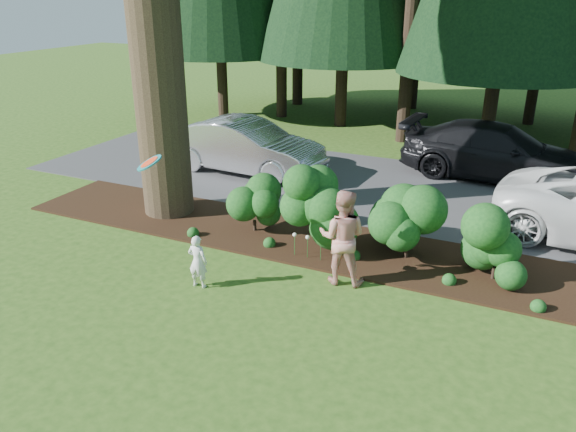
% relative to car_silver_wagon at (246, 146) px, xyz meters
% --- Properties ---
extents(ground, '(80.00, 80.00, 0.00)m').
position_rel_car_silver_wagon_xyz_m(ground, '(4.42, -7.16, -0.85)').
color(ground, '#2A4C15').
rests_on(ground, ground).
extents(mulch_bed, '(16.00, 2.50, 0.05)m').
position_rel_car_silver_wagon_xyz_m(mulch_bed, '(4.42, -3.91, -0.82)').
color(mulch_bed, black).
rests_on(mulch_bed, ground).
extents(driveway, '(22.00, 6.00, 0.03)m').
position_rel_car_silver_wagon_xyz_m(driveway, '(4.42, 0.34, -0.83)').
color(driveway, '#38383A').
rests_on(driveway, ground).
extents(shrub_row, '(6.53, 1.60, 1.61)m').
position_rel_car_silver_wagon_xyz_m(shrub_row, '(5.19, -4.02, -0.04)').
color(shrub_row, '#123D15').
rests_on(shrub_row, ground).
extents(lily_cluster, '(0.69, 0.09, 0.57)m').
position_rel_car_silver_wagon_xyz_m(lily_cluster, '(4.12, -4.76, -0.35)').
color(lily_cluster, '#123D15').
rests_on(lily_cluster, ground).
extents(car_silver_wagon, '(5.05, 2.02, 1.63)m').
position_rel_car_silver_wagon_xyz_m(car_silver_wagon, '(0.00, 0.00, 0.00)').
color(car_silver_wagon, '#B4B4B9').
rests_on(car_silver_wagon, driveway).
extents(car_dark_suv, '(5.75, 2.65, 1.63)m').
position_rel_car_silver_wagon_xyz_m(car_dark_suv, '(7.09, 2.64, -0.00)').
color(car_dark_suv, black).
rests_on(car_dark_suv, driveway).
extents(child, '(0.41, 0.28, 1.07)m').
position_rel_car_silver_wagon_xyz_m(child, '(2.67, -6.72, -0.31)').
color(child, white).
rests_on(child, ground).
extents(adult, '(1.03, 0.87, 1.91)m').
position_rel_car_silver_wagon_xyz_m(adult, '(5.09, -5.36, 0.11)').
color(adult, '#B32A17').
rests_on(adult, ground).
extents(frisbee, '(0.54, 0.50, 0.35)m').
position_rel_car_silver_wagon_xyz_m(frisbee, '(1.79, -6.77, 1.56)').
color(frisbee, '#187B84').
rests_on(frisbee, ground).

